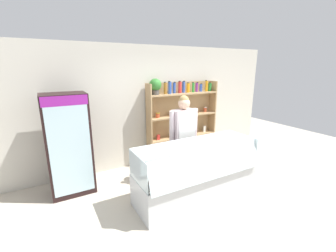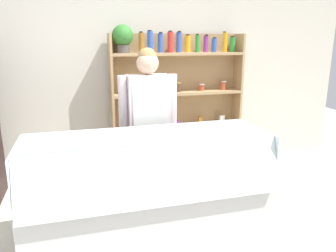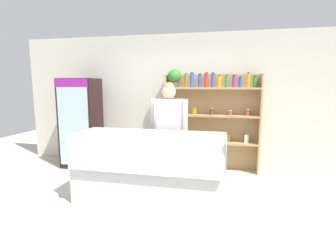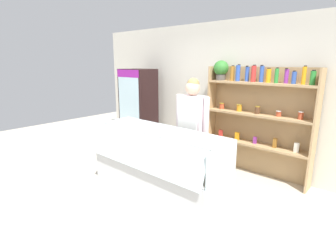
{
  "view_description": "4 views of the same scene",
  "coord_description": "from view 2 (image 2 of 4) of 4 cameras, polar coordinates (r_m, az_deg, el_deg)",
  "views": [
    {
      "loc": [
        -2.18,
        -2.72,
        2.25
      ],
      "look_at": [
        -0.25,
        0.71,
        1.2
      ],
      "focal_mm": 24.0,
      "sensor_mm": 36.0,
      "label": 1
    },
    {
      "loc": [
        -0.59,
        -2.54,
        1.8
      ],
      "look_at": [
        0.31,
        0.69,
        0.92
      ],
      "focal_mm": 35.0,
      "sensor_mm": 36.0,
      "label": 2
    },
    {
      "loc": [
        1.02,
        -3.4,
        1.69
      ],
      "look_at": [
        0.14,
        0.55,
        1.05
      ],
      "focal_mm": 28.0,
      "sensor_mm": 36.0,
      "label": 3
    },
    {
      "loc": [
        2.52,
        -2.51,
        1.97
      ],
      "look_at": [
        -0.3,
        0.64,
        0.93
      ],
      "focal_mm": 28.0,
      "sensor_mm": 36.0,
      "label": 4
    }
  ],
  "objects": [
    {
      "name": "ground_plane",
      "position": [
        3.17,
        -2.23,
        -19.92
      ],
      "size": [
        12.0,
        12.0,
        0.0
      ],
      "primitive_type": "plane",
      "color": "beige"
    },
    {
      "name": "deli_display_case",
      "position": [
        3.09,
        -3.3,
        -14.09
      ],
      "size": [
        2.15,
        0.8,
        1.01
      ],
      "color": "silver",
      "rests_on": "ground"
    },
    {
      "name": "shelving_unit",
      "position": [
        4.55,
        0.59,
        6.45
      ],
      "size": [
        1.83,
        0.29,
        1.99
      ],
      "color": "tan",
      "rests_on": "ground"
    },
    {
      "name": "shop_clerk",
      "position": [
        3.44,
        -3.42,
        1.78
      ],
      "size": [
        0.62,
        0.25,
        1.73
      ],
      "color": "#4C4233",
      "rests_on": "ground"
    },
    {
      "name": "back_wall",
      "position": [
        4.58,
        -8.25,
        8.95
      ],
      "size": [
        6.8,
        0.1,
        2.7
      ],
      "primitive_type": "cube",
      "color": "beige",
      "rests_on": "ground"
    }
  ]
}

